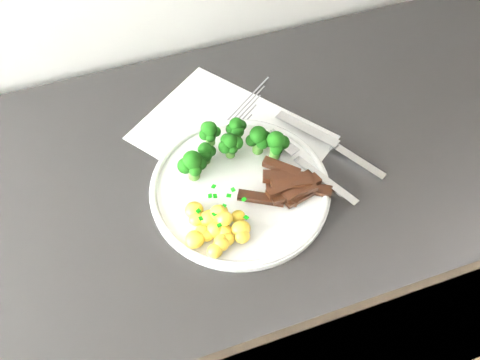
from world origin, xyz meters
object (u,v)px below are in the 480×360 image
Objects in this scene: counter at (262,271)px; recipe_paper at (232,137)px; beef_strips at (291,186)px; plate at (240,188)px; fork at (313,169)px; potatoes at (216,227)px; knife at (343,152)px; broccoli at (231,144)px.

recipe_paper is at bearing 129.65° from counter.
plate is at bearing 156.89° from beef_strips.
recipe_paper is 0.16m from fork.
plate is (-0.07, -0.05, 0.46)m from counter.
beef_strips is (0.00, -0.08, 0.48)m from counter.
fork is at bearing 16.57° from potatoes.
beef_strips reaches higher than recipe_paper.
fork is 0.99× the size of knife.
plate is at bearing 174.62° from fork.
potatoes is at bearing -163.43° from fork.
plate is 1.53× the size of fork.
broccoli reaches higher than beef_strips.
potatoes reaches higher than fork.
plate reaches higher than counter.
fork is 0.07m from knife.
broccoli is (0.01, 0.06, 0.04)m from plate.
beef_strips is 0.78× the size of knife.
recipe_paper is 2.00× the size of fork.
fork is (0.19, 0.06, -0.00)m from potatoes.
beef_strips is at bearing -156.69° from fork.
knife is at bearing 3.34° from plate.
fork is (0.10, -0.13, 0.02)m from recipe_paper.
potatoes is 0.14m from beef_strips.
potatoes is 0.27m from knife.
plate is 1.93× the size of beef_strips.
plate is 1.55× the size of broccoli.
potatoes is (-0.07, -0.13, -0.02)m from broccoli.
recipe_paper is 1.31× the size of plate.
broccoli is 0.97× the size of knife.
recipe_paper is 0.12m from plate.
broccoli is 1.72× the size of potatoes.
counter is 0.48m from knife.
plate is at bearing -145.40° from counter.
counter is 0.51m from potatoes.
potatoes is at bearing -139.03° from counter.
knife is at bearing 17.11° from potatoes.
broccoli is at bearing 62.52° from potatoes.
beef_strips is at bearing -159.42° from knife.
beef_strips reaches higher than plate.
potatoes reaches higher than knife.
counter is 15.63× the size of beef_strips.
plate is at bearing -176.66° from knife.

